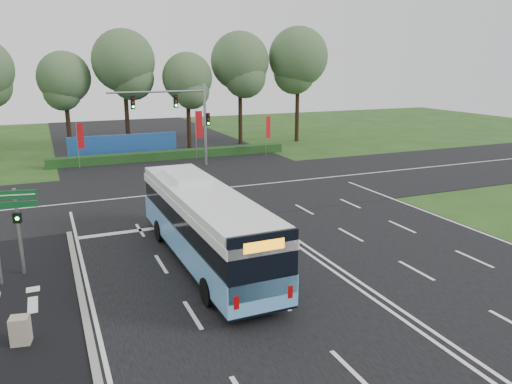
% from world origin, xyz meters
% --- Properties ---
extents(ground, '(120.00, 120.00, 0.00)m').
position_xyz_m(ground, '(0.00, 0.00, 0.00)').
color(ground, '#244517').
rests_on(ground, ground).
extents(road_main, '(20.00, 120.00, 0.04)m').
position_xyz_m(road_main, '(0.00, 0.00, 0.02)').
color(road_main, black).
rests_on(road_main, ground).
extents(road_cross, '(120.00, 14.00, 0.05)m').
position_xyz_m(road_cross, '(0.00, 12.00, 0.03)').
color(road_cross, black).
rests_on(road_cross, ground).
extents(bike_path, '(5.00, 18.00, 0.06)m').
position_xyz_m(bike_path, '(-12.50, -3.00, 0.03)').
color(bike_path, black).
rests_on(bike_path, ground).
extents(kerb_strip, '(0.25, 18.00, 0.12)m').
position_xyz_m(kerb_strip, '(-10.10, -3.00, 0.06)').
color(kerb_strip, gray).
rests_on(kerb_strip, ground).
extents(city_bus, '(2.86, 12.51, 3.58)m').
position_xyz_m(city_bus, '(-4.70, -0.48, 1.80)').
color(city_bus, '#61A6E2').
rests_on(city_bus, ground).
extents(pedestrian_signal, '(0.35, 0.43, 3.74)m').
position_xyz_m(pedestrian_signal, '(-12.14, 1.18, 2.05)').
color(pedestrian_signal, gray).
rests_on(pedestrian_signal, ground).
extents(street_sign, '(1.73, 0.42, 4.51)m').
position_xyz_m(street_sign, '(-12.61, 0.39, 2.80)').
color(street_sign, gray).
rests_on(street_sign, ground).
extents(utility_cabinet, '(0.66, 0.58, 0.96)m').
position_xyz_m(utility_cabinet, '(-12.10, -4.66, 0.48)').
color(utility_cabinet, '#A49884').
rests_on(utility_cabinet, ground).
extents(banner_flag_left, '(0.56, 0.19, 3.90)m').
position_xyz_m(banner_flag_left, '(-8.07, 23.15, 2.57)').
color(banner_flag_left, gray).
rests_on(banner_flag_left, ground).
extents(banner_flag_mid, '(0.68, 0.10, 4.60)m').
position_xyz_m(banner_flag_mid, '(2.08, 22.85, 3.00)').
color(banner_flag_mid, gray).
rests_on(banner_flag_mid, ground).
extents(banner_flag_right, '(0.55, 0.23, 3.89)m').
position_xyz_m(banner_flag_right, '(8.76, 22.41, 2.56)').
color(banner_flag_right, gray).
rests_on(banner_flag_right, ground).
extents(traffic_light_gantry, '(8.41, 0.28, 7.00)m').
position_xyz_m(traffic_light_gantry, '(0.21, 20.50, 4.66)').
color(traffic_light_gantry, gray).
rests_on(traffic_light_gantry, ground).
extents(hedge, '(22.00, 1.20, 0.80)m').
position_xyz_m(hedge, '(0.00, 24.50, 0.40)').
color(hedge, '#193C15').
rests_on(hedge, ground).
extents(blue_hoarding, '(10.00, 0.30, 2.20)m').
position_xyz_m(blue_hoarding, '(-4.00, 27.00, 1.10)').
color(blue_hoarding, '#1A4790').
rests_on(blue_hoarding, ground).
extents(eucalyptus_row, '(43.55, 9.02, 12.60)m').
position_xyz_m(eucalyptus_row, '(-2.26, 31.15, 8.60)').
color(eucalyptus_row, black).
rests_on(eucalyptus_row, ground).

